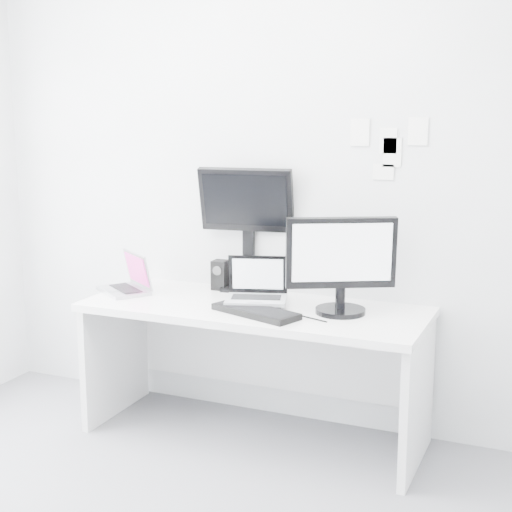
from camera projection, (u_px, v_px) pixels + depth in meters
back_wall at (279, 181)px, 4.19m from camera, size 3.60×0.00×3.60m
desk at (254, 372)px, 4.06m from camera, size 1.80×0.70×0.73m
macbook at (123, 272)px, 4.26m from camera, size 0.39×0.37×0.23m
speaker at (220, 275)px, 4.33m from camera, size 0.10×0.10×0.17m
dell_laptop at (256, 282)px, 3.96m from camera, size 0.37×0.33×0.26m
rear_monitor at (247, 228)px, 4.26m from camera, size 0.55×0.26×0.71m
samsung_monitor at (341, 264)px, 3.80m from camera, size 0.61×0.48×0.51m
keyboard at (256, 312)px, 3.82m from camera, size 0.50×0.31×0.03m
mouse at (286, 318)px, 3.71m from camera, size 0.10×0.07×0.03m
wall_note_0 at (360, 132)px, 3.96m from camera, size 0.10×0.00×0.14m
wall_note_1 at (388, 141)px, 3.91m from camera, size 0.09×0.00×0.13m
wall_note_2 at (418, 131)px, 3.84m from camera, size 0.10×0.00×0.14m
wall_note_3 at (383, 172)px, 3.94m from camera, size 0.11×0.00×0.08m
wall_note_4 at (392, 152)px, 3.91m from camera, size 0.10×0.00×0.15m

